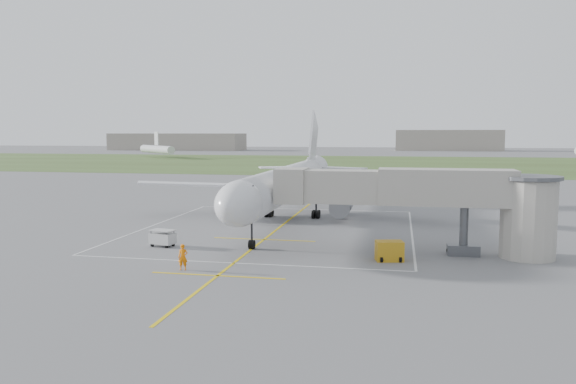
% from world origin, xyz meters
% --- Properties ---
extents(ground, '(700.00, 700.00, 0.00)m').
position_xyz_m(ground, '(0.00, 0.00, 0.00)').
color(ground, '#5E5E61').
rests_on(ground, ground).
extents(grass_strip, '(700.00, 120.00, 0.02)m').
position_xyz_m(grass_strip, '(0.00, 130.00, 0.01)').
color(grass_strip, '#3B4F22').
rests_on(grass_strip, ground).
extents(apron_markings, '(28.20, 60.00, 0.01)m').
position_xyz_m(apron_markings, '(0.00, -5.82, 0.01)').
color(apron_markings, yellow).
rests_on(apron_markings, ground).
extents(airliner, '(38.93, 46.75, 13.52)m').
position_xyz_m(airliner, '(-0.00, 0.75, 4.39)').
color(airliner, silver).
rests_on(airliner, ground).
extents(jet_bridge, '(23.40, 5.00, 7.20)m').
position_xyz_m(jet_bridge, '(15.72, -13.50, 4.74)').
color(jet_bridge, gray).
rests_on(jet_bridge, ground).
extents(gpu_unit, '(2.39, 1.90, 1.60)m').
position_xyz_m(gpu_unit, '(11.98, -16.80, 0.79)').
color(gpu_unit, '#B48116').
rests_on(gpu_unit, ground).
extents(baggage_cart, '(2.42, 1.78, 1.51)m').
position_xyz_m(baggage_cart, '(-8.18, -14.98, 0.78)').
color(baggage_cart, '#B2B2B2').
rests_on(baggage_cart, ground).
extents(ramp_worker_nose, '(0.80, 0.61, 1.95)m').
position_xyz_m(ramp_worker_nose, '(-3.05, -22.89, 0.98)').
color(ramp_worker_nose, orange).
rests_on(ramp_worker_nose, ground).
extents(ramp_worker_wing, '(0.95, 0.89, 1.56)m').
position_xyz_m(ramp_worker_wing, '(-4.97, -1.51, 0.78)').
color(ramp_worker_wing, orange).
rests_on(ramp_worker_wing, ground).
extents(distant_hangars, '(345.00, 49.00, 12.00)m').
position_xyz_m(distant_hangars, '(-16.15, 265.19, 5.17)').
color(distant_hangars, gray).
rests_on(distant_hangars, ground).
extents(distant_aircraft, '(201.12, 50.45, 8.85)m').
position_xyz_m(distant_aircraft, '(1.81, 169.03, 3.59)').
color(distant_aircraft, silver).
rests_on(distant_aircraft, ground).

